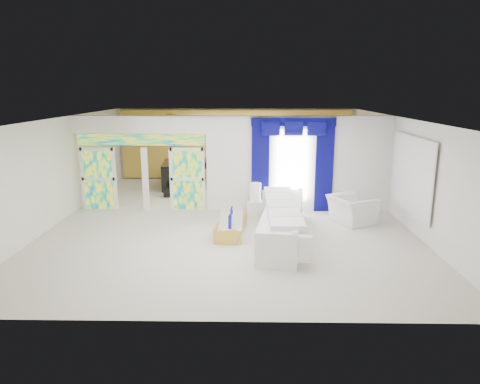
{
  "coord_description": "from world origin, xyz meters",
  "views": [
    {
      "loc": [
        0.51,
        -12.59,
        3.8
      ],
      "look_at": [
        0.3,
        -1.2,
        1.1
      ],
      "focal_mm": 32.6,
      "sensor_mm": 36.0,
      "label": 1
    }
  ],
  "objects_px": {
    "coffee_table": "(231,227)",
    "console_table": "(265,207)",
    "armchair": "(351,210)",
    "grand_piano": "(182,175)",
    "white_sofa": "(283,223)"
  },
  "relations": [
    {
      "from": "console_table",
      "to": "armchair",
      "type": "xyz_separation_m",
      "value": [
        2.47,
        -0.98,
        0.2
      ]
    },
    {
      "from": "white_sofa",
      "to": "coffee_table",
      "type": "height_order",
      "value": "white_sofa"
    },
    {
      "from": "white_sofa",
      "to": "grand_piano",
      "type": "bearing_deg",
      "value": 128.36
    },
    {
      "from": "coffee_table",
      "to": "console_table",
      "type": "xyz_separation_m",
      "value": [
        0.98,
        2.04,
        -0.01
      ]
    },
    {
      "from": "console_table",
      "to": "grand_piano",
      "type": "distance_m",
      "value": 4.88
    },
    {
      "from": "coffee_table",
      "to": "armchair",
      "type": "xyz_separation_m",
      "value": [
        3.45,
        1.07,
        0.19
      ]
    },
    {
      "from": "console_table",
      "to": "grand_piano",
      "type": "height_order",
      "value": "grand_piano"
    },
    {
      "from": "console_table",
      "to": "armchair",
      "type": "height_order",
      "value": "armchair"
    },
    {
      "from": "white_sofa",
      "to": "grand_piano",
      "type": "height_order",
      "value": "grand_piano"
    },
    {
      "from": "coffee_table",
      "to": "console_table",
      "type": "bearing_deg",
      "value": 64.38
    },
    {
      "from": "armchair",
      "to": "grand_piano",
      "type": "relative_size",
      "value": 0.61
    },
    {
      "from": "console_table",
      "to": "armchair",
      "type": "relative_size",
      "value": 0.95
    },
    {
      "from": "coffee_table",
      "to": "grand_piano",
      "type": "relative_size",
      "value": 0.92
    },
    {
      "from": "white_sofa",
      "to": "console_table",
      "type": "height_order",
      "value": "white_sofa"
    },
    {
      "from": "grand_piano",
      "to": "armchair",
      "type": "bearing_deg",
      "value": -45.93
    }
  ]
}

